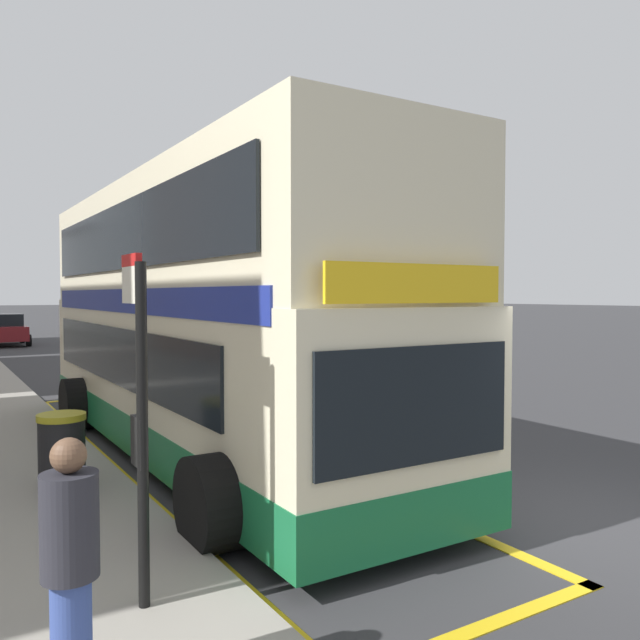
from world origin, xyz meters
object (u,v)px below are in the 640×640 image
(pedestrian_waiting_near_sign, at_px, (70,562))
(parked_car_grey_ahead, at_px, (139,329))
(double_decker_bus, at_px, (200,328))
(parked_car_maroon_distant, at_px, (5,330))
(litter_bin, at_px, (62,452))
(bus_stop_sign, at_px, (139,400))

(pedestrian_waiting_near_sign, bearing_deg, parked_car_grey_ahead, 73.43)
(double_decker_bus, bearing_deg, parked_car_maroon_distant, 90.96)
(pedestrian_waiting_near_sign, distance_m, litter_bin, 4.60)
(parked_car_maroon_distant, xyz_separation_m, pedestrian_waiting_near_sign, (-2.68, -32.08, 0.22))
(double_decker_bus, bearing_deg, pedestrian_waiting_near_sign, -117.71)
(bus_stop_sign, height_order, parked_car_maroon_distant, bus_stop_sign)
(litter_bin, bearing_deg, bus_stop_sign, -89.82)
(double_decker_bus, distance_m, parked_car_maroon_distant, 26.18)
(bus_stop_sign, relative_size, parked_car_maroon_distant, 0.67)
(pedestrian_waiting_near_sign, bearing_deg, bus_stop_sign, 55.90)
(parked_car_maroon_distant, distance_m, pedestrian_waiting_near_sign, 32.20)
(double_decker_bus, relative_size, parked_car_grey_ahead, 2.59)
(double_decker_bus, bearing_deg, litter_bin, -149.66)
(pedestrian_waiting_near_sign, bearing_deg, parked_car_maroon_distant, 85.23)
(bus_stop_sign, bearing_deg, pedestrian_waiting_near_sign, -124.10)
(parked_car_grey_ahead, relative_size, litter_bin, 4.31)
(parked_car_maroon_distant, bearing_deg, pedestrian_waiting_near_sign, -93.13)
(double_decker_bus, relative_size, litter_bin, 11.17)
(parked_car_grey_ahead, height_order, pedestrian_waiting_near_sign, pedestrian_waiting_near_sign)
(parked_car_grey_ahead, bearing_deg, parked_car_maroon_distant, 154.19)
(bus_stop_sign, distance_m, parked_car_grey_ahead, 29.13)
(parked_car_maroon_distant, distance_m, litter_bin, 27.63)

